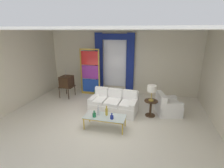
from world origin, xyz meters
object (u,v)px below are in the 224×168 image
Objects in this scene: peacock_figurine at (98,93)px; round_side_table at (151,107)px; table_lamp_brass at (152,89)px; bottle_ruby_flask at (94,115)px; armchair_white at (167,107)px; couch_white_long at (114,104)px; bottle_crystal_tall at (98,111)px; vintage_tv at (67,82)px; bottle_amber_squat at (112,117)px; bottle_blue_decanter at (107,111)px; stained_glass_divider at (90,73)px; coffee_table at (105,117)px.

peacock_figurine is 1.01× the size of round_side_table.
bottle_ruby_flask is at bearing -142.10° from table_lamp_brass.
couch_white_long is at bearing -172.35° from armchair_white.
bottle_crystal_tall is 0.26× the size of vintage_tv.
couch_white_long is 3.04× the size of peacock_figurine.
armchair_white reaches higher than bottle_amber_squat.
bottle_crystal_tall is (-0.26, -0.05, 0.01)m from bottle_blue_decanter.
couch_white_long is 5.28× the size of bottle_crystal_tall.
stained_glass_divider is at bearing 151.12° from round_side_table.
bottle_blue_decanter is 0.30m from bottle_amber_squat.
coffee_table is 2.20× the size of round_side_table.
stained_glass_divider reaches higher than bottle_ruby_flask.
couch_white_long reaches higher than bottle_crystal_tall.
vintage_tv is (-2.74, 2.30, 0.25)m from bottle_amber_squat.
bottle_amber_squat is (0.25, -1.35, 0.17)m from couch_white_long.
bottle_ruby_flask is (-0.31, -1.36, 0.18)m from couch_white_long.
stained_glass_divider is at bearing 33.12° from vintage_tv.
table_lamp_brass reaches higher than round_side_table.
vintage_tv reaches higher than armchair_white.
couch_white_long is 1.82× the size of armchair_white.
stained_glass_divider reaches higher than peacock_figurine.
vintage_tv is at bearing 165.45° from table_lamp_brass.
couch_white_long reaches higher than peacock_figurine.
bottle_blue_decanter is at bearing 10.69° from bottle_crystal_tall.
stained_glass_divider reaches higher than bottle_amber_squat.
bottle_ruby_flask is at bearing -178.97° from bottle_amber_squat.
armchair_white is at bearing 27.85° from table_lamp_brass.
round_side_table is (1.38, 1.19, -0.02)m from coffee_table.
bottle_crystal_tall is (-0.22, 0.04, 0.18)m from coffee_table.
stained_glass_divider is at bearing 159.68° from armchair_white.
coffee_table is at bearing -112.24° from bottle_blue_decanter.
vintage_tv is (-2.49, 0.95, 0.42)m from couch_white_long.
peacock_figurine is (-1.06, 2.45, -0.15)m from coffee_table.
table_lamp_brass is at bearing 49.18° from bottle_amber_squat.
table_lamp_brass is at bearing -2.02° from couch_white_long.
table_lamp_brass is (1.34, 1.10, 0.49)m from bottle_blue_decanter.
table_lamp_brass is at bearing -27.22° from peacock_figurine.
table_lamp_brass is (1.37, -0.05, 0.72)m from couch_white_long.
bottle_ruby_flask is at bearing -46.71° from vintage_tv.
table_lamp_brass reaches higher than bottle_amber_squat.
armchair_white is at bearing 27.85° from round_side_table.
table_lamp_brass is (-0.59, -0.31, 0.74)m from armchair_white.
couch_white_long is 2.70m from vintage_tv.
armchair_white is (1.96, 0.26, -0.02)m from couch_white_long.
stained_glass_divider is (-1.55, 1.56, 0.75)m from couch_white_long.
vintage_tv reaches higher than bottle_ruby_flask.
bottle_ruby_flask reaches higher than round_side_table.
coffee_table is at bearing -139.12° from round_side_table.
coffee_table is at bearing -41.50° from vintage_tv.
stained_glass_divider is at bearing 151.12° from table_lamp_brass.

